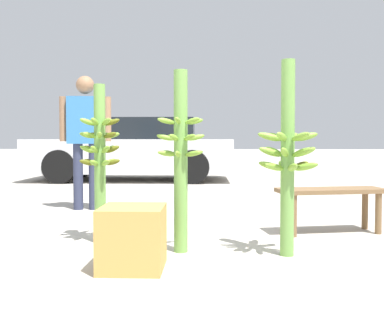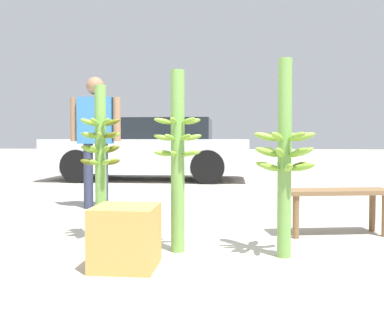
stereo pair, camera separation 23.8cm
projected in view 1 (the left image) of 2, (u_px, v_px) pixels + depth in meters
ground_plane at (181, 257)px, 3.26m from camera, size 80.00×80.00×0.00m
banana_stalk_left at (100, 156)px, 3.68m from camera, size 0.36×0.36×1.37m
banana_stalk_center at (181, 157)px, 3.38m from camera, size 0.39×0.39×1.44m
banana_stalk_right at (288, 156)px, 3.27m from camera, size 0.47×0.47×1.50m
vendor_person at (86, 130)px, 5.46m from camera, size 0.66×0.23×1.71m
market_bench at (331, 197)px, 4.10m from camera, size 1.07×0.51×0.43m
parked_car at (134, 150)px, 9.56m from camera, size 4.43×1.91×1.37m
produce_crate at (133, 238)px, 2.95m from camera, size 0.43×0.43×0.43m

